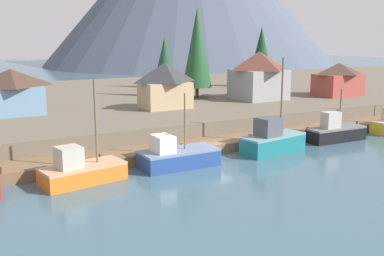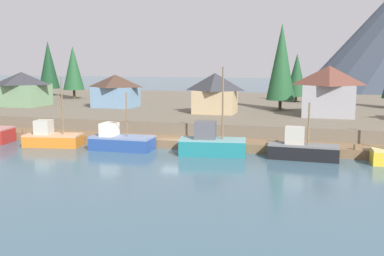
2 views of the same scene
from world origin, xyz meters
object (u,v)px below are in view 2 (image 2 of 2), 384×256
(house_tan, at_px, (215,93))
(conifer_near_right, at_px, (73,68))
(house_green, at_px, (22,89))
(conifer_near_left, at_px, (297,75))
(conifer_back_left, at_px, (49,65))
(fishing_boat_blue, at_px, (121,141))
(fishing_boat_teal, at_px, (211,143))
(fishing_boat_black, at_px, (302,149))
(conifer_mid_right, at_px, (281,62))
(fishing_boat_orange, at_px, (52,138))
(house_grey, at_px, (328,90))
(house_blue, at_px, (116,90))

(house_tan, bearing_deg, conifer_near_right, 152.96)
(house_tan, height_order, house_green, house_tan)
(conifer_near_left, relative_size, conifer_back_left, 0.76)
(fishing_boat_blue, relative_size, conifer_near_right, 0.67)
(fishing_boat_teal, xyz_separation_m, fishing_boat_black, (9.55, 0.63, -0.24))
(fishing_boat_blue, xyz_separation_m, conifer_back_left, (-35.80, 40.25, 8.23))
(conifer_mid_right, bearing_deg, conifer_near_right, 166.92)
(house_green, xyz_separation_m, conifer_mid_right, (43.03, 5.35, 4.52))
(conifer_near_left, bearing_deg, conifer_mid_right, -96.67)
(fishing_boat_black, bearing_deg, fishing_boat_orange, -176.85)
(house_green, height_order, house_grey, house_grey)
(house_tan, height_order, conifer_near_right, conifer_near_right)
(house_grey, distance_m, conifer_mid_right, 10.01)
(house_blue, bearing_deg, house_green, -171.28)
(fishing_boat_teal, xyz_separation_m, conifer_near_left, (7.02, 39.23, 6.22))
(fishing_boat_blue, bearing_deg, fishing_boat_teal, -1.67)
(fishing_boat_teal, bearing_deg, fishing_boat_orange, 171.81)
(conifer_back_left, bearing_deg, fishing_boat_teal, -40.97)
(fishing_boat_blue, xyz_separation_m, fishing_boat_black, (20.29, 0.46, 0.07))
(fishing_boat_black, relative_size, house_tan, 1.13)
(fishing_boat_blue, bearing_deg, house_green, 144.20)
(house_blue, relative_size, conifer_near_left, 0.79)
(fishing_boat_black, xyz_separation_m, house_green, (-47.29, 18.48, 4.39))
(fishing_boat_black, bearing_deg, conifer_near_left, 95.32)
(fishing_boat_black, height_order, conifer_mid_right, conifer_mid_right)
(fishing_boat_orange, distance_m, house_grey, 37.27)
(house_grey, bearing_deg, fishing_boat_orange, -149.68)
(fishing_boat_orange, bearing_deg, conifer_near_right, 106.78)
(fishing_boat_blue, height_order, house_blue, house_blue)
(house_blue, distance_m, house_grey, 33.93)
(fishing_boat_blue, xyz_separation_m, conifer_near_right, (-26.02, 34.06, 7.70))
(fishing_boat_teal, relative_size, fishing_boat_black, 1.33)
(house_blue, bearing_deg, conifer_back_left, 143.11)
(conifer_mid_right, bearing_deg, house_tan, -140.95)
(fishing_boat_teal, relative_size, house_tan, 1.51)
(house_blue, xyz_separation_m, conifer_near_right, (-15.29, 12.63, 3.45))
(fishing_boat_black, bearing_deg, conifer_back_left, 146.22)
(fishing_boat_orange, bearing_deg, conifer_near_left, 46.21)
(conifer_mid_right, bearing_deg, house_grey, -40.54)
(fishing_boat_blue, relative_size, conifer_mid_right, 0.53)
(conifer_near_left, bearing_deg, conifer_near_right, -173.49)
(fishing_boat_black, xyz_separation_m, conifer_near_left, (-2.53, 38.60, 6.46))
(fishing_boat_blue, relative_size, conifer_near_left, 0.79)
(fishing_boat_orange, xyz_separation_m, house_blue, (-1.90, 21.78, 4.23))
(fishing_boat_black, xyz_separation_m, house_grey, (2.75, 17.84, 5.01))
(fishing_boat_black, bearing_deg, conifer_mid_right, 101.70)
(house_tan, relative_size, conifer_near_right, 0.60)
(house_green, xyz_separation_m, house_grey, (50.04, -0.64, 0.63))
(fishing_boat_blue, bearing_deg, conifer_near_left, 64.79)
(conifer_near_right, bearing_deg, house_green, -93.67)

